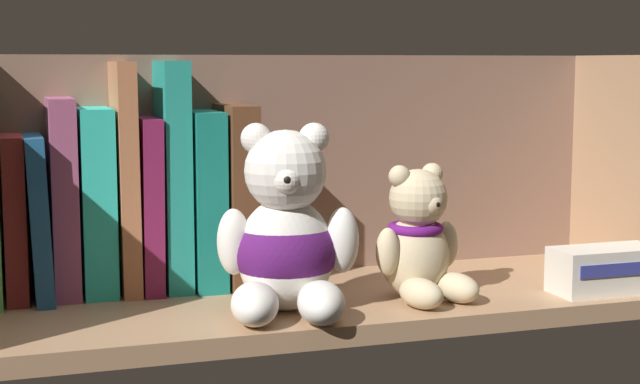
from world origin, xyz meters
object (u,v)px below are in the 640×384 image
book_3 (37,216)px  book_5 (96,201)px  book_2 (14,217)px  teddy_bear_smaller (419,242)px  book_7 (147,204)px  teddy_bear_larger (286,239)px  book_4 (62,197)px  book_10 (233,194)px  book_6 (124,177)px  book_8 (172,175)px  small_product_box (606,270)px  book_9 (202,198)px

book_3 → book_5: size_ratio=0.86×
book_2 → teddy_bear_smaller: (39.26, -13.59, -2.52)cm
book_7 → teddy_bear_larger: same height
book_4 → book_10: book_4 is taller
book_5 → teddy_bear_larger: size_ratio=1.06×
book_4 → teddy_bear_larger: bearing=-36.0°
book_3 → book_6: book_6 is taller
book_2 → book_7: 13.60cm
book_2 → book_10: (23.06, 0.00, 1.39)cm
book_4 → book_8: 11.56cm
book_2 → small_product_box: size_ratio=1.47×
small_product_box → book_6: bearing=160.3°
book_2 → book_10: size_ratio=0.86×
book_5 → book_9: size_ratio=1.03×
book_2 → teddy_bear_smaller: book_2 is taller
book_3 → book_8: bearing=0.0°
book_6 → book_10: size_ratio=1.23×
book_6 → teddy_bear_larger: (13.54, -14.46, -4.89)cm
book_9 → teddy_bear_larger: (5.17, -14.46, -2.27)cm
book_2 → book_9: size_ratio=0.89×
teddy_bear_larger → small_product_box: 34.85cm
book_6 → book_3: bearing=180.0°
book_9 → book_8: bearing=180.0°
book_4 → book_10: 18.18cm
book_5 → book_7: bearing=0.0°
book_6 → book_8: (5.06, 0.00, 0.03)cm
book_3 → small_product_box: 59.69cm
book_10 → book_5: bearing=180.0°
book_5 → book_7: book_5 is taller
book_9 → book_10: size_ratio=0.97×
book_6 → small_product_box: 51.83cm
book_6 → book_5: bearing=180.0°
book_2 → book_5: 8.35cm
book_4 → small_product_box: 57.48cm
book_5 → small_product_box: (50.95, -17.13, -7.35)cm
book_6 → small_product_box: size_ratio=2.11×
book_9 → small_product_box: size_ratio=1.65×
book_4 → book_9: book_4 is taller
book_2 → book_6: 11.83cm
book_4 → teddy_bear_smaller: bearing=-21.6°
book_5 → book_9: (11.37, 0.00, -0.24)cm
book_4 → teddy_bear_larger: size_ratio=1.12×
book_5 → book_7: size_ratio=1.06×
book_10 → book_7: bearing=180.0°
book_9 → teddy_bear_smaller: (19.65, -13.59, -3.58)cm
book_7 → book_10: 9.51cm
book_3 → book_9: (17.29, 0.00, 1.08)cm
teddy_bear_smaller → book_6: bearing=154.1°
book_5 → book_10: 14.82cm
teddy_bear_larger → book_9: bearing=109.7°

